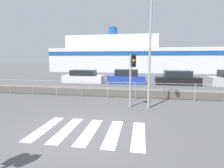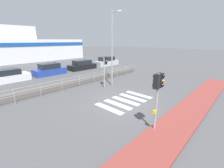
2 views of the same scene
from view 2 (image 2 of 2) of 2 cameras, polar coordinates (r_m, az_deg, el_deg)
ground_plane at (r=11.11m, az=3.95°, el=-6.90°), size 160.00×160.00×0.00m
sidewalk_brick at (r=9.35m, az=24.36°, el=-12.75°), size 24.00×1.80×0.12m
crosswalk at (r=11.37m, az=5.11°, el=-6.34°), size 4.05×2.40×0.01m
seawall at (r=15.42m, az=-14.11°, el=0.46°), size 20.27×0.55×0.57m
harbor_fence at (r=14.59m, az=-12.35°, el=1.65°), size 18.28×0.04×1.17m
traffic_light_near at (r=7.24m, az=17.06°, el=-1.13°), size 0.58×0.41×2.93m
traffic_light_far at (r=14.04m, az=-2.68°, el=7.11°), size 0.34×0.32×2.90m
streetlamp at (r=14.33m, az=0.55°, el=15.70°), size 0.32×1.14×6.92m
ferry_boat at (r=37.42m, az=-36.71°, el=11.08°), size 31.80×8.23×8.88m
parked_car_white at (r=19.88m, az=-35.31°, el=2.32°), size 4.47×1.77×1.39m
parked_car_blue at (r=21.32m, az=-22.64°, el=4.97°), size 4.01×1.71×1.50m
parked_car_black at (r=23.90m, az=-11.25°, el=6.94°), size 4.37×1.78×1.43m
parked_car_silver at (r=27.34m, az=-2.05°, el=8.50°), size 4.59×1.77×1.54m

